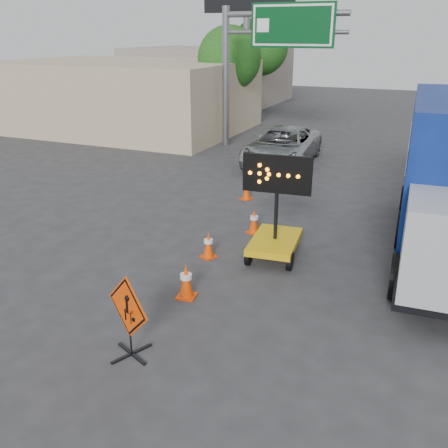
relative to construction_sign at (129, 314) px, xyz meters
The scene contains 14 objects.
ground 1.20m from the construction_sign, 22.69° to the right, with size 100.00×100.00×0.00m, color #2D2D30.
storefront_left_near 23.74m from the construction_sign, 123.91° to the left, with size 14.00×10.00×4.00m, color tan.
storefront_left_far 36.58m from the construction_sign, 112.90° to the left, with size 12.00×10.00×4.40m, color gray.
highway_gantry 18.49m from the construction_sign, 101.73° to the left, with size 6.18×0.38×6.90m.
billboard 27.43m from the construction_sign, 106.52° to the left, with size 6.10×0.54×9.85m.
tree_left_near 23.09m from the construction_sign, 108.44° to the left, with size 3.71×3.71×6.03m.
tree_left_far 31.02m from the construction_sign, 105.50° to the left, with size 4.10×4.10×6.66m.
construction_sign is the anchor object (origin of this frame).
arrow_board 5.31m from the construction_sign, 78.31° to the left, with size 1.75×2.06×2.77m.
pickup_truck 15.04m from the construction_sign, 96.77° to the left, with size 2.68×5.81×1.62m, color #ABACB2.
cone_a 2.38m from the construction_sign, 91.74° to the left, with size 0.47×0.47×0.81m.
cone_b 4.53m from the construction_sign, 96.70° to the left, with size 0.48×0.48×0.72m.
cone_c 6.62m from the construction_sign, 90.25° to the left, with size 0.46×0.46×0.74m.
cone_d 9.61m from the construction_sign, 98.31° to the left, with size 0.47×0.47×0.73m.
Camera 1 is at (3.91, -6.12, 5.60)m, focal length 40.00 mm.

